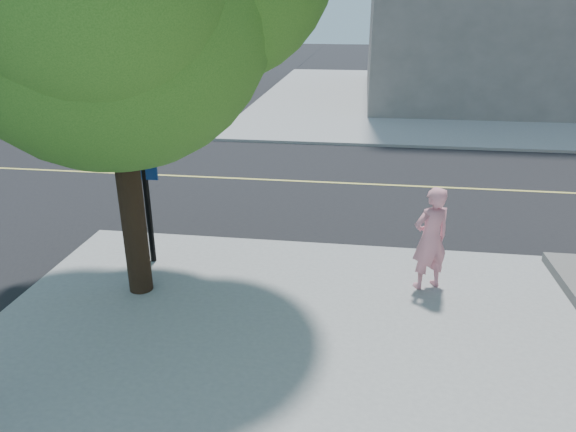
# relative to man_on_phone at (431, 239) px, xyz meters

# --- Properties ---
(ground) EXTENTS (140.00, 140.00, 0.00)m
(ground) POSITION_rel_man_on_phone_xyz_m (-6.01, 1.58, -1.06)
(ground) COLOR black
(ground) RESTS_ON ground
(road_ew) EXTENTS (140.00, 9.00, 0.01)m
(road_ew) POSITION_rel_man_on_phone_xyz_m (-6.01, 6.08, -1.05)
(road_ew) COLOR black
(road_ew) RESTS_ON ground
(sidewalk_ne) EXTENTS (29.00, 25.00, 0.12)m
(sidewalk_ne) POSITION_rel_man_on_phone_xyz_m (7.49, 23.08, -1.00)
(sidewalk_ne) COLOR gray
(sidewalk_ne) RESTS_ON ground
(man_on_phone) EXTENTS (0.82, 0.71, 1.88)m
(man_on_phone) POSITION_rel_man_on_phone_xyz_m (0.00, 0.00, 0.00)
(man_on_phone) COLOR pink
(man_on_phone) RESTS_ON sidewalk_se
(signal_pole) EXTENTS (3.44, 0.39, 3.89)m
(signal_pole) POSITION_rel_man_on_phone_xyz_m (-7.11, 0.30, 2.23)
(signal_pole) COLOR black
(signal_pole) RESTS_ON sidewalk_se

